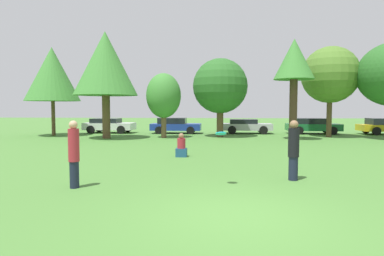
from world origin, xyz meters
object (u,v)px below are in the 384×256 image
person_thrower (74,153)px  frisbee (221,133)px  tree_0 (52,74)px  tree_4 (294,62)px  tree_5 (330,75)px  bystander_sitting (181,147)px  person_catcher (294,150)px  tree_1 (105,64)px  tree_2 (164,96)px  parked_car_silver (246,126)px  tree_3 (220,86)px  parked_car_green (312,126)px  parked_car_blue (175,125)px  parked_car_white (109,125)px

person_thrower → frisbee: (3.82, 0.49, 0.50)m
tree_0 → tree_4: size_ratio=1.01×
person_thrower → tree_5: (11.70, 15.77, 3.49)m
person_thrower → bystander_sitting: bearing=55.6°
tree_5 → person_catcher: bearing=-111.8°
tree_1 → tree_2: bearing=10.7°
bystander_sitting → tree_2: 9.31m
frisbee → parked_car_silver: bearing=82.9°
bystander_sitting → parked_car_silver: parked_car_silver is taller
frisbee → parked_car_silver: size_ratio=0.07×
tree_1 → tree_4: bearing=-0.4°
tree_3 → parked_car_green: tree_3 is taller
tree_0 → tree_1: bearing=-21.3°
person_catcher → tree_1: 16.18m
tree_5 → parked_car_blue: (-11.41, 2.53, -3.75)m
tree_1 → parked_car_silver: 11.95m
frisbee → tree_0: tree_0 is taller
frisbee → parked_car_blue: bearing=101.2°
tree_4 → parked_car_green: bearing=62.7°
person_catcher → parked_car_silver: person_catcher is taller
person_thrower → parked_car_white: (-5.28, 18.33, -0.26)m
tree_0 → tree_2: bearing=-7.4°
tree_1 → bystander_sitting: bearing=-52.9°
bystander_sitting → tree_3: 10.52m
tree_4 → parked_car_blue: tree_4 is taller
person_catcher → tree_4: (2.73, 12.13, 4.16)m
frisbee → bystander_sitting: (-1.62, 5.12, -1.01)m
tree_3 → parked_car_blue: bearing=142.3°
bystander_sitting → tree_2: bearing=104.1°
tree_2 → parked_car_blue: 4.58m
bystander_sitting → tree_0: 15.14m
person_thrower → tree_4: (8.65, 13.49, 4.14)m
bystander_sitting → tree_1: (-6.04, 7.97, 4.64)m
tree_2 → tree_5: (11.69, 1.46, 1.50)m
tree_3 → parked_car_white: bearing=162.8°
parked_car_silver → tree_4: bearing=-62.2°
tree_3 → tree_4: tree_4 is taller
frisbee → tree_2: 14.41m
tree_5 → parked_car_white: tree_5 is taller
person_catcher → tree_4: bearing=-115.7°
tree_5 → frisbee: bearing=-117.3°
person_thrower → parked_car_blue: person_thrower is taller
tree_2 → tree_3: (3.92, 1.16, 0.73)m
tree_0 → tree_1: 5.07m
person_catcher → parked_car_silver: 17.21m
frisbee → tree_1: tree_1 is taller
tree_0 → tree_4: bearing=-6.4°
person_thrower → tree_1: size_ratio=0.24×
tree_3 → parked_car_white: 10.09m
tree_1 → tree_5: bearing=8.0°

